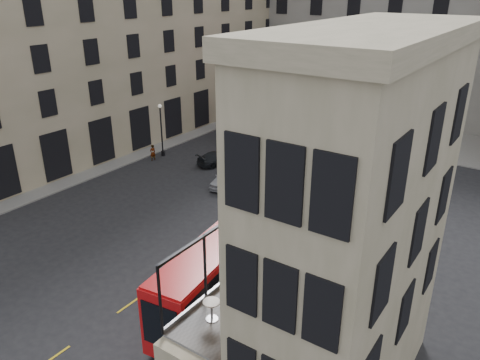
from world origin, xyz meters
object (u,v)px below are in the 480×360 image
Objects in this scene: pedestrian_b at (314,116)px; cafe_chair_a at (241,326)px; cafe_table_mid at (248,266)px; cafe_chair_b at (277,296)px; street_lamp_b at (331,115)px; cafe_table_far at (274,241)px; bus_far at (266,113)px; cafe_chair_c at (280,285)px; car_c at (219,158)px; traffic_light_far at (236,114)px; pedestrian_c at (385,125)px; car_b at (302,158)px; bicycle at (271,209)px; bus_near at (219,270)px; cyclist at (248,173)px; car_a at (228,177)px; pedestrian_a at (274,120)px; pedestrian_e at (153,153)px; cafe_chair_d at (325,251)px; cafe_table_near at (212,308)px; traffic_light_near at (267,190)px.

cafe_chair_a reaches higher than pedestrian_b.
cafe_chair_b reaches higher than cafe_table_mid.
street_lamp_b is 7.00× the size of cafe_table_far.
cafe_table_mid is at bearing -87.25° from cafe_table_far.
bus_far is at bearing 120.27° from cafe_chair_a.
bus_far is 12.41× the size of cafe_chair_c.
bus_far is 11.12m from car_c.
bus_far is at bearing 38.92° from traffic_light_far.
pedestrian_c is 39.38m from cafe_table_mid.
pedestrian_c reaches higher than car_b.
bicycle is at bearing 116.80° from cafe_table_mid.
car_c is at bearing -64.80° from traffic_light_far.
bus_near reaches higher than cyclist.
street_lamp_b reaches higher than pedestrian_c.
street_lamp_b is at bearing -79.69° from pedestrian_b.
bus_far is 15.47m from car_a.
traffic_light_far is at bearing -116.29° from pedestrian_a.
cafe_chair_b reaches higher than bus_far.
pedestrian_e is (-3.99, -16.52, -0.15)m from pedestrian_a.
traffic_light_far reaches higher than pedestrian_b.
car_b is 12.78m from pedestrian_a.
bus_near is at bearing -67.63° from car_a.
cafe_chair_b reaches higher than car_b.
car_a is at bearing 139.46° from cafe_chair_d.
pedestrian_e is (-9.67, 0.75, 0.04)m from car_a.
traffic_light_far reaches higher than car_a.
car_c is at bearing -127.98° from pedestrian_b.
street_lamp_b reaches higher than car_b.
bicycle is at bearing -77.02° from street_lamp_b.
cafe_chair_d is at bearing -98.44° from pedestrian_b.
cafe_chair_a is (19.58, -33.54, 2.32)m from bus_far.
pedestrian_c reaches higher than bicycle.
pedestrian_e is 1.82× the size of cafe_chair_b.
cafe_table_far reaches higher than car_a.
cafe_table_far reaches higher than bus_near.
bus_near is at bearing 145.79° from cafe_table_mid.
pedestrian_c is at bearing 36.22° from bus_far.
cafe_table_near is (22.84, -19.81, 4.33)m from pedestrian_e.
traffic_light_near is 4.71× the size of cafe_table_near.
cafe_table_far is at bearing -101.89° from pedestrian_b.
cafe_table_near is 2.72m from cafe_chair_b.
traffic_light_near is 2.04× the size of pedestrian_c.
bicycle is 0.98× the size of pedestrian_a.
pedestrian_e is (-18.97, 14.35, -1.47)m from bus_near.
cafe_chair_c is at bearing 109.51° from cafe_chair_b.
street_lamp_b is at bearing 5.33° from pedestrian_a.
cafe_chair_a is at bearing -128.66° from bicycle.
cafe_chair_a is (22.29, -31.35, 2.46)m from traffic_light_far.
bus_far is at bearing 30.16° from pedestrian_c.
car_c is at bearing 133.16° from pedestrian_e.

